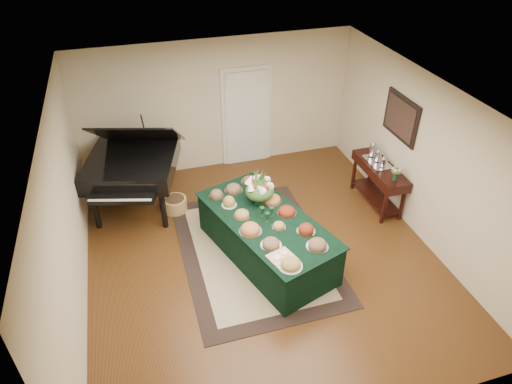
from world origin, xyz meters
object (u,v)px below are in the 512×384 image
object	(u,v)px
floral_centerpiece	(260,188)
mahogany_sideboard	(379,175)
grand_piano	(133,164)
buffet_table	(266,237)

from	to	relation	value
floral_centerpiece	mahogany_sideboard	distance (m)	2.46
floral_centerpiece	grand_piano	size ratio (longest dim) A/B	0.23
buffet_table	floral_centerpiece	bearing A→B (deg)	86.74
grand_piano	buffet_table	bearing A→B (deg)	-46.70
buffet_table	grand_piano	xyz separation A→B (m)	(-1.87, 1.98, 0.55)
grand_piano	floral_centerpiece	bearing A→B (deg)	-38.91
grand_piano	mahogany_sideboard	size ratio (longest dim) A/B	1.54
buffet_table	grand_piano	distance (m)	2.78
buffet_table	floral_centerpiece	distance (m)	0.80
grand_piano	mahogany_sideboard	world-z (taller)	grand_piano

